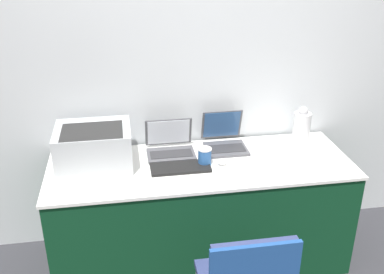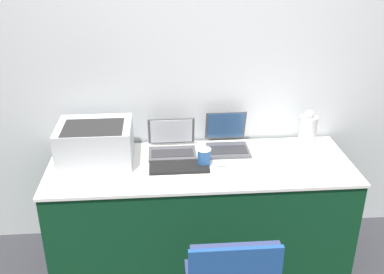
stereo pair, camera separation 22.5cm
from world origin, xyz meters
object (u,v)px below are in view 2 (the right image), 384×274
at_px(coffee_cup, 204,157).
at_px(mouse, 222,164).
at_px(metal_pitcher, 308,129).
at_px(external_keyboard, 179,167).
at_px(printer, 95,142).
at_px(laptop_right, 227,141).
at_px(laptop_left, 172,145).

height_order(coffee_cup, mouse, coffee_cup).
xyz_separation_m(mouse, metal_pitcher, (0.65, 0.28, 0.10)).
relative_size(external_keyboard, coffee_cup, 3.17).
bearing_deg(printer, external_keyboard, -15.86).
bearing_deg(mouse, metal_pitcher, 23.70).
relative_size(laptop_right, metal_pitcher, 1.19).
height_order(mouse, metal_pitcher, metal_pitcher).
height_order(printer, mouse, printer).
relative_size(laptop_left, external_keyboard, 0.84).
relative_size(laptop_left, metal_pitcher, 1.25).
xyz_separation_m(printer, laptop_right, (0.89, 0.12, -0.08)).
relative_size(laptop_left, mouse, 5.35).
xyz_separation_m(laptop_right, metal_pitcher, (0.57, 0.02, 0.06)).
relative_size(mouse, metal_pitcher, 0.23).
bearing_deg(laptop_right, coffee_cup, -127.69).
xyz_separation_m(printer, coffee_cup, (0.70, -0.12, -0.08)).
relative_size(laptop_left, laptop_right, 1.05).
distance_m(laptop_left, laptop_right, 0.39).
relative_size(laptop_right, coffee_cup, 2.55).
relative_size(printer, metal_pitcher, 1.84).
bearing_deg(external_keyboard, metal_pitcher, 17.70).
height_order(printer, metal_pitcher, metal_pitcher).
height_order(laptop_left, laptop_right, laptop_right).
bearing_deg(laptop_left, mouse, -36.65).
xyz_separation_m(external_keyboard, coffee_cup, (0.16, 0.03, 0.05)).
xyz_separation_m(external_keyboard, metal_pitcher, (0.93, 0.30, 0.11)).
distance_m(printer, coffee_cup, 0.72).
relative_size(coffee_cup, mouse, 2.01).
height_order(laptop_right, external_keyboard, laptop_right).
bearing_deg(laptop_right, laptop_left, -175.60).
relative_size(laptop_left, coffee_cup, 2.67).
bearing_deg(laptop_left, external_keyboard, -81.53).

